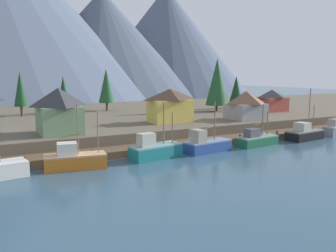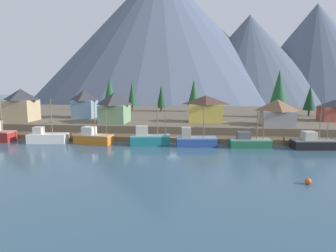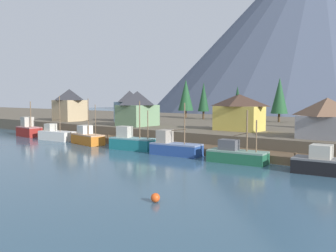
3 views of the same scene
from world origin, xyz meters
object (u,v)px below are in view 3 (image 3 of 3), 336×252
object	(u,v)px
fishing_boat_orange	(87,137)
fishing_boat_green	(236,155)
fishing_boat_white	(56,135)
channel_buoy	(155,198)
fishing_boat_black	(327,164)
house_grey	(327,118)
house_tan	(70,105)
fishing_boat_blue	(174,147)
conifer_mid_left	(237,101)
conifer_mid_right	(186,95)
house_yellow	(239,112)
house_green	(137,108)
conifer_near_left	(204,97)
fishing_boat_teal	(132,142)
fishing_boat_red	(29,130)
house_blue	(130,106)
conifer_near_right	(279,96)

from	to	relation	value
fishing_boat_orange	fishing_boat_green	bearing A→B (deg)	9.94
fishing_boat_white	channel_buoy	distance (m)	45.01
fishing_boat_black	house_grey	world-z (taller)	fishing_boat_black
house_tan	house_grey	bearing A→B (deg)	-0.72
fishing_boat_white	fishing_boat_blue	distance (m)	27.87
conifer_mid_left	conifer_mid_right	xyz separation A→B (m)	(-17.15, 2.55, 1.50)
fishing_boat_green	house_yellow	distance (m)	16.80
house_green	conifer_mid_left	xyz separation A→B (m)	(6.71, 27.10, 1.22)
conifer_near_left	house_tan	bearing A→B (deg)	-128.49
house_tan	conifer_mid_left	size ratio (longest dim) A/B	0.91
fishing_boat_blue	conifer_near_left	bearing A→B (deg)	111.04
fishing_boat_blue	house_green	bearing A→B (deg)	140.41
fishing_boat_teal	fishing_boat_red	bearing A→B (deg)	170.48
house_grey	house_blue	world-z (taller)	house_blue
conifer_near_right	conifer_mid_right	world-z (taller)	conifer_mid_right
house_blue	conifer_mid_left	size ratio (longest dim) A/B	0.86
channel_buoy	house_blue	bearing A→B (deg)	137.28
fishing_boat_red	conifer_near_right	distance (m)	54.01
house_green	channel_buoy	bearing A→B (deg)	-44.09
fishing_boat_blue	house_green	size ratio (longest dim) A/B	1.08
fishing_boat_orange	conifer_mid_left	distance (m)	39.70
house_yellow	fishing_boat_teal	bearing A→B (deg)	-125.46
conifer_near_right	conifer_mid_right	distance (m)	27.25
conifer_mid_right	fishing_boat_orange	bearing A→B (deg)	-76.82
fishing_boat_red	house_green	xyz separation A→B (m)	(20.09, 11.12, 4.53)
house_yellow	house_tan	size ratio (longest dim) A/B	1.05
fishing_boat_blue	fishing_boat_black	xyz separation A→B (m)	(20.07, 0.01, -0.05)
conifer_near_right	channel_buoy	bearing A→B (deg)	-76.05
conifer_mid_right	channel_buoy	size ratio (longest dim) A/B	14.80
fishing_boat_white	house_grey	world-z (taller)	fishing_boat_white
fishing_boat_white	house_blue	distance (m)	20.11
house_grey	conifer_near_left	xyz separation A→B (m)	(-36.95, 26.13, 2.78)
conifer_near_right	conifer_mid_left	size ratio (longest dim) A/B	1.21
fishing_boat_green	house_tan	size ratio (longest dim) A/B	0.99
fishing_boat_red	fishing_boat_blue	distance (m)	38.15
fishing_boat_white	fishing_boat_teal	size ratio (longest dim) A/B	1.11
fishing_boat_black	house_tan	world-z (taller)	house_tan
conifer_mid_left	house_blue	bearing A→B (deg)	-131.47
house_grey	house_blue	size ratio (longest dim) A/B	0.95
conifer_near_left	conifer_near_right	bearing A→B (deg)	5.44
conifer_near_right	house_blue	bearing A→B (deg)	-143.69
fishing_boat_green	conifer_near_left	xyz separation A→B (m)	(-29.75, 37.23, 7.08)
house_tan	channel_buoy	xyz separation A→B (m)	(53.51, -30.71, -5.93)
fishing_boat_red	house_yellow	size ratio (longest dim) A/B	0.92
house_blue	conifer_near_left	distance (m)	19.78
conifer_near_left	channel_buoy	xyz separation A→B (m)	(33.30, -56.12, -7.69)
house_yellow	conifer_near_left	xyz separation A→B (m)	(-22.29, 22.88, 2.49)
conifer_near_right	conifer_mid_right	xyz separation A→B (m)	(-27.19, 1.88, 0.29)
fishing_boat_white	conifer_near_left	bearing A→B (deg)	71.22
conifer_near_left	conifer_mid_left	size ratio (longest dim) A/B	1.13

